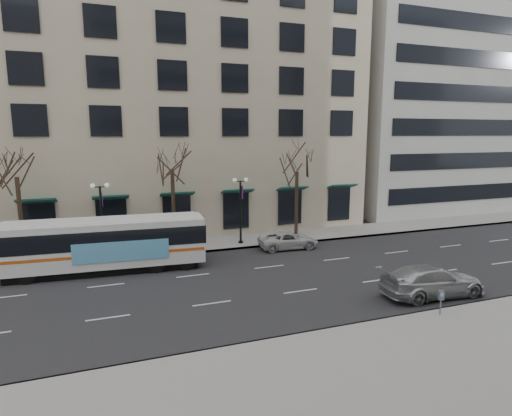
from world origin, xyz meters
name	(u,v)px	position (x,y,z in m)	size (l,w,h in m)	color
ground	(202,288)	(0.00, 0.00, 0.00)	(160.00, 160.00, 0.00)	black
sidewalk_far	(238,241)	(5.00, 9.00, 0.07)	(80.00, 4.00, 0.15)	gray
building_hotel	(128,96)	(-2.00, 21.00, 12.00)	(40.00, 20.00, 24.00)	tan
building_office	(421,57)	(32.00, 21.00, 17.50)	(25.00, 20.00, 35.00)	#999993
tree_far_left	(15,162)	(-10.00, 8.80, 6.70)	(3.60, 3.60, 8.34)	black
tree_far_mid	(172,156)	(0.00, 8.80, 6.91)	(3.60, 3.60, 8.55)	black
tree_far_right	(297,160)	(10.00, 8.80, 6.42)	(3.60, 3.60, 8.06)	black
lamp_post_left	(102,216)	(-4.99, 8.20, 2.94)	(1.22, 0.45, 5.21)	black
lamp_post_right	(241,207)	(5.01, 8.20, 2.94)	(1.22, 0.45, 5.21)	black
city_bus	(106,243)	(-4.84, 5.01, 1.81)	(12.35, 3.47, 3.31)	white
silver_car	(432,281)	(11.24, -5.29, 0.82)	(2.31, 5.68, 1.65)	#B3B7BB
white_pickup	(288,240)	(8.04, 6.00, 0.63)	(2.08, 4.50, 1.25)	beige
pay_station	(441,297)	(9.63, -7.62, 1.00)	(0.30, 0.25, 1.18)	slate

